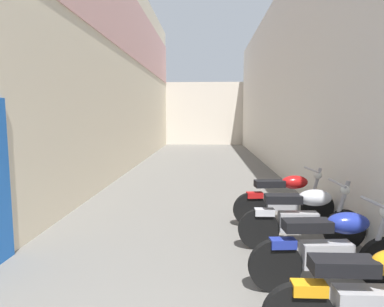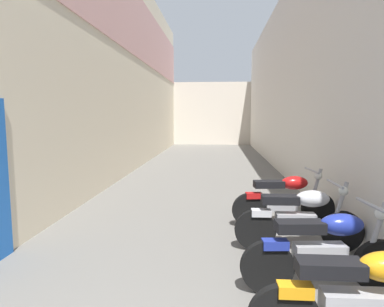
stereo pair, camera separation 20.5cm
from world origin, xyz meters
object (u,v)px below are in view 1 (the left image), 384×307
(motorcycle_third, at_px, (332,247))
(motorcycle_fourth, at_px, (302,216))
(motorcycle_fifth, at_px, (285,198))
(motorcycle_second, at_px, (377,296))

(motorcycle_third, xyz_separation_m, motorcycle_fourth, (0.00, 1.15, 0.00))
(motorcycle_fourth, bearing_deg, motorcycle_fifth, 90.00)
(motorcycle_third, bearing_deg, motorcycle_second, -90.00)
(motorcycle_second, xyz_separation_m, motorcycle_third, (-0.00, 1.01, 0.00))
(motorcycle_fourth, distance_m, motorcycle_fifth, 1.11)
(motorcycle_second, relative_size, motorcycle_third, 1.00)
(motorcycle_second, height_order, motorcycle_third, same)
(motorcycle_second, distance_m, motorcycle_third, 1.01)
(motorcycle_third, relative_size, motorcycle_fifth, 1.00)
(motorcycle_second, bearing_deg, motorcycle_fifth, 90.00)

